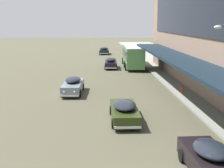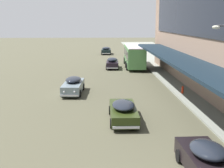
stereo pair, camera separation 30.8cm
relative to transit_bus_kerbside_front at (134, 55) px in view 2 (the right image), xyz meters
The scene contains 7 objects.
transit_bus_kerbside_front is the anchor object (origin of this frame).
sedan_oncoming_rear 18.73m from the transit_bus_kerbside_front, 101.47° to the left, with size 2.10×4.66×1.50m.
sedan_lead_mid 3.71m from the transit_bus_kerbside_front, 156.56° to the right, with size 1.94×4.62×1.58m.
sedan_second_near 25.76m from the transit_bus_kerbside_front, 97.87° to the right, with size 1.88×5.03×1.43m.
sedan_second_mid 18.63m from the transit_bus_kerbside_front, 114.09° to the right, with size 1.97×5.05×1.53m.
sedan_lead_near 33.20m from the transit_bus_kerbside_front, 90.83° to the right, with size 1.91×4.30×1.51m.
fire_hydrant 18.32m from the transit_bus_kerbside_front, 82.17° to the right, with size 0.20×0.40×0.70m.
Camera 2 is at (-0.88, -9.67, 6.66)m, focal length 50.00 mm.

